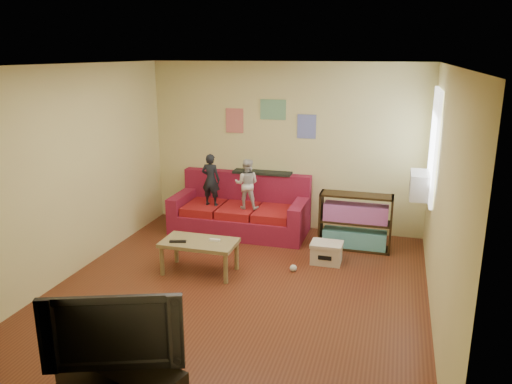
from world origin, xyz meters
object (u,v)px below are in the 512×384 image
(television, at_px, (115,326))
(bookshelf, at_px, (355,225))
(child_a, at_px, (211,180))
(tv_stand, at_px, (120,384))
(sofa, at_px, (241,212))
(child_b, at_px, (247,184))
(coffee_table, at_px, (199,245))
(file_box, at_px, (326,253))

(television, bearing_deg, bookshelf, 49.05)
(child_a, distance_m, tv_stand, 4.27)
(bookshelf, bearing_deg, child_a, 177.47)
(child_a, bearing_deg, television, 103.89)
(sofa, xyz_separation_m, television, (0.33, -4.32, 0.43))
(sofa, xyz_separation_m, child_a, (-0.45, -0.17, 0.56))
(child_b, bearing_deg, coffee_table, 76.71)
(child_b, relative_size, coffee_table, 0.81)
(bookshelf, height_order, tv_stand, bookshelf)
(sofa, distance_m, coffee_table, 1.69)
(television, bearing_deg, sofa, 74.04)
(tv_stand, bearing_deg, sofa, 110.79)
(bookshelf, bearing_deg, television, -110.64)
(child_b, distance_m, tv_stand, 4.20)
(child_b, height_order, bookshelf, child_b)
(tv_stand, bearing_deg, coffee_table, 114.50)
(coffee_table, xyz_separation_m, tv_stand, (0.37, -2.63, -0.16))
(television, bearing_deg, coffee_table, 77.75)
(child_a, xyz_separation_m, tv_stand, (0.78, -4.15, -0.66))
(sofa, bearing_deg, file_box, -30.99)
(sofa, bearing_deg, tv_stand, -85.64)
(child_a, bearing_deg, sofa, -155.75)
(child_a, height_order, tv_stand, child_a)
(television, bearing_deg, child_b, 72.19)
(sofa, distance_m, file_box, 1.79)
(child_a, relative_size, file_box, 1.95)
(bookshelf, distance_m, file_box, 0.75)
(file_box, bearing_deg, child_a, 159.38)
(bookshelf, height_order, television, television)
(child_a, relative_size, child_b, 1.06)
(child_b, relative_size, tv_stand, 0.69)
(coffee_table, relative_size, television, 0.90)
(bookshelf, bearing_deg, tv_stand, -110.64)
(television, bearing_deg, file_box, 50.23)
(coffee_table, height_order, television, television)
(file_box, relative_size, television, 0.39)
(coffee_table, bearing_deg, child_b, 82.81)
(child_a, xyz_separation_m, file_box, (1.98, -0.75, -0.72))
(sofa, bearing_deg, television, -85.64)
(child_a, distance_m, child_b, 0.60)
(child_a, height_order, file_box, child_a)
(file_box, bearing_deg, bookshelf, 63.43)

